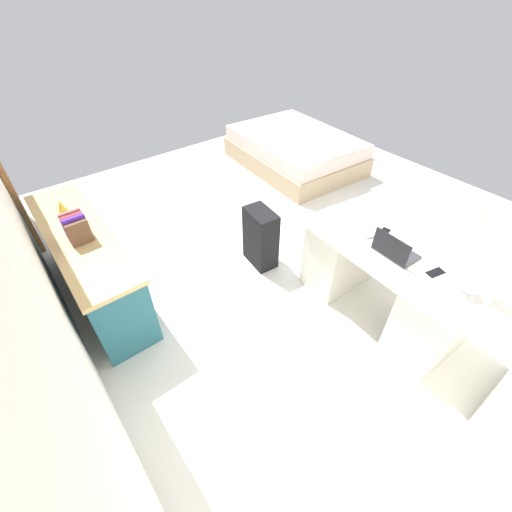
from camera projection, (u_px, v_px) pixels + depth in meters
The scene contains 14 objects.
ground_plane at pixel (283, 237), 4.00m from camera, with size 5.87×5.87×0.00m, color silver.
wall_back at pixel (3, 218), 2.06m from camera, with size 4.87×0.10×2.57m, color white.
desk at pixel (382, 281), 2.92m from camera, with size 1.47×0.72×0.73m.
office_chair at pixel (442, 246), 3.21m from camera, with size 0.57×0.57×0.94m.
credenza at pixel (91, 264), 3.11m from camera, with size 1.80×0.48×0.72m.
bed at pixel (296, 150), 5.23m from camera, with size 1.98×1.52×0.58m.
suitcase_black at pixel (261, 238), 3.48m from camera, with size 0.36×0.22×0.63m, color black.
laptop at pixel (394, 250), 2.62m from camera, with size 0.32×0.23×0.21m.
computer_mouse at pixel (370, 235), 2.82m from camera, with size 0.06×0.10×0.03m, color white.
cell_phone_near_laptop at pixel (435, 273), 2.49m from camera, with size 0.07×0.14×0.01m, color black.
cell_phone_by_mouse at pixel (384, 232), 2.86m from camera, with size 0.07×0.14×0.01m, color black.
desk_lamp at pixel (468, 262), 2.21m from camera, with size 0.16×0.11×0.34m.
book_row at pixel (76, 228), 2.74m from camera, with size 0.20×0.17×0.23m.
figurine_small at pixel (61, 206), 3.08m from camera, with size 0.08×0.08×0.11m, color gold.
Camera 1 is at (-2.28, 2.19, 2.47)m, focal length 24.00 mm.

